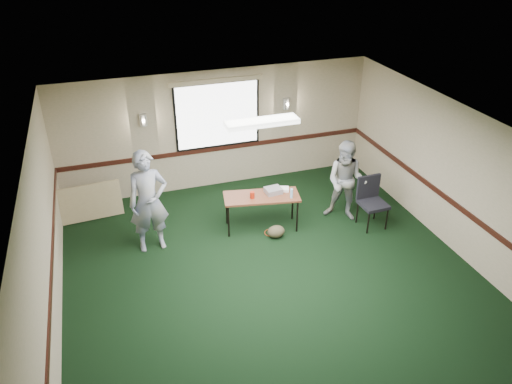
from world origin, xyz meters
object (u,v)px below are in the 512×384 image
object	(u,v)px
person_right	(346,181)
folding_table	(262,198)
projector	(273,190)
conference_chair	(371,198)
person_left	(148,202)

from	to	relation	value
person_right	folding_table	bearing A→B (deg)	-148.56
person_right	projector	bearing A→B (deg)	-151.01
folding_table	conference_chair	xyz separation A→B (m)	(2.12, -0.54, -0.08)
folding_table	person_right	bearing A→B (deg)	4.94
person_left	person_right	size ratio (longest dim) A/B	1.16
folding_table	projector	distance (m)	0.28
folding_table	person_left	bearing A→B (deg)	-169.67
person_left	folding_table	bearing A→B (deg)	-3.74
folding_table	person_left	xyz separation A→B (m)	(-2.16, 0.01, 0.31)
projector	person_left	bearing A→B (deg)	176.04
projector	person_right	world-z (taller)	person_right
conference_chair	person_left	distance (m)	4.34
conference_chair	person_left	bearing A→B (deg)	170.87
conference_chair	person_left	world-z (taller)	person_left
folding_table	projector	size ratio (longest dim) A/B	4.94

